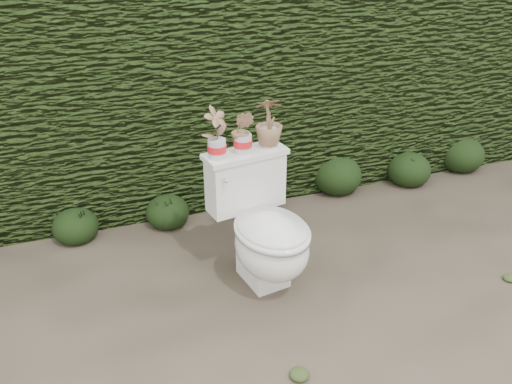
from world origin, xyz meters
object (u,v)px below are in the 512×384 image
object	(u,v)px
toilet	(265,231)
potted_plant_center	(243,133)
potted_plant_right	(269,124)
potted_plant_left	(216,134)

from	to	relation	value
toilet	potted_plant_center	xyz separation A→B (m)	(-0.05, 0.23, 0.54)
potted_plant_right	potted_plant_center	bearing A→B (deg)	16.95
potted_plant_right	toilet	bearing A→B (deg)	73.29
toilet	potted_plant_right	world-z (taller)	potted_plant_right
potted_plant_center	potted_plant_right	distance (m)	0.18
potted_plant_center	potted_plant_right	bearing A→B (deg)	46.44
toilet	potted_plant_right	bearing A→B (deg)	56.33
potted_plant_left	potted_plant_right	size ratio (longest dim) A/B	0.99
toilet	potted_plant_left	xyz separation A→B (m)	(-0.22, 0.21, 0.56)
potted_plant_left	potted_plant_center	size ratio (longest dim) A/B	1.18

